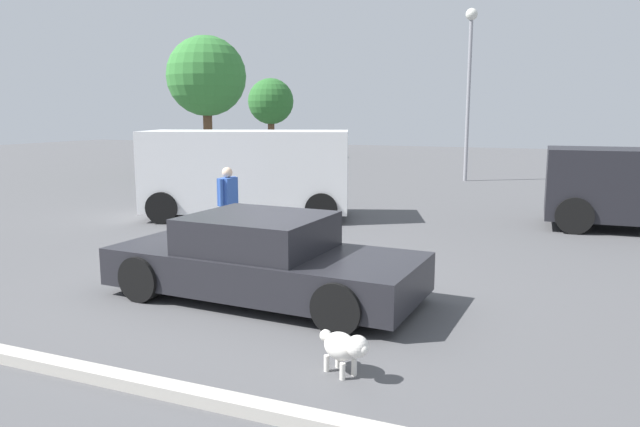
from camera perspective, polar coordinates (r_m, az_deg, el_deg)
The scene contains 9 objects.
ground_plane at distance 8.88m, azimuth -5.76°, elevation -7.34°, with size 80.00×80.00×0.00m, color #515154.
sedan_foreground at distance 8.39m, azimuth -5.46°, elevation -4.44°, with size 4.45×2.07×1.18m.
dog at distance 6.02m, azimuth 2.33°, elevation -12.64°, with size 0.60×0.44×0.47m.
van_white at distance 14.88m, azimuth -6.93°, elevation 4.06°, with size 5.34×3.53×2.16m.
pedestrian at distance 11.97m, azimuth -8.82°, elevation 1.42°, with size 0.24×0.57×1.53m.
parking_curb at distance 6.36m, azimuth -20.36°, elevation -14.31°, with size 8.40×0.20×0.12m, color #B7B2A8.
light_post_near at distance 23.76m, azimuth 14.14°, elevation 13.59°, with size 0.44×0.44×6.44m.
tree_back_left at distance 35.21m, azimuth -4.74°, elevation 10.61°, with size 2.64×2.64×4.61m.
tree_back_center at distance 25.81m, azimuth -10.84°, elevation 12.75°, with size 3.30×3.30×5.78m.
Camera 1 is at (4.08, -7.45, 2.57)m, focal length 33.39 mm.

